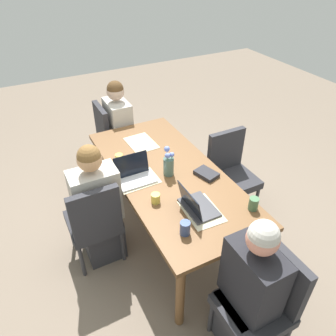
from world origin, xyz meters
TOP-DOWN VIEW (x-y plane):
  - ground_plane at (0.00, 0.00)m, footprint 10.00×10.00m
  - dining_table at (0.00, 0.00)m, footprint 2.01×0.91m
  - chair_head_left_left_near at (-1.28, -0.07)m, footprint 0.44×0.44m
  - person_head_left_left_near at (-1.22, 0.01)m, footprint 0.40×0.36m
  - chair_head_right_left_mid at (1.30, 0.11)m, footprint 0.44×0.44m
  - person_head_right_left_mid at (1.24, 0.03)m, footprint 0.40×0.36m
  - chair_far_left_far at (-0.03, 0.73)m, footprint 0.44×0.44m
  - person_far_left_far at (0.04, 0.67)m, footprint 0.36×0.40m
  - chair_near_right_near at (0.04, -0.76)m, footprint 0.44×0.44m
  - flower_vase at (-0.03, 0.01)m, footprint 0.10×0.10m
  - placemat_head_left_left_near at (-0.58, 0.00)m, footprint 0.37×0.28m
  - placemat_head_right_left_mid at (0.59, 0.01)m, footprint 0.37×0.27m
  - placemat_far_left_far at (0.02, 0.29)m, footprint 0.27×0.36m
  - laptop_head_left_left_near at (-0.54, 0.03)m, footprint 0.32×0.22m
  - laptop_far_left_far at (0.05, 0.31)m, footprint 0.22×0.32m
  - coffee_mug_near_left at (-0.31, 0.27)m, footprint 0.07×0.07m
  - coffee_mug_near_right at (0.35, 0.34)m, footprint 0.07×0.07m
  - coffee_mug_centre_left at (-0.73, -0.38)m, footprint 0.08×0.08m
  - coffee_mug_centre_right at (-0.72, 0.23)m, footprint 0.08×0.08m
  - book_red_cover at (-0.20, -0.29)m, footprint 0.23×0.19m

SIDE VIEW (x-z plane):
  - ground_plane at x=0.00m, z-range 0.00..0.00m
  - chair_head_left_left_near at x=-1.28m, z-range 0.05..0.95m
  - chair_head_right_left_mid at x=1.30m, z-range 0.05..0.95m
  - chair_far_left_far at x=-0.03m, z-range 0.05..0.95m
  - chair_near_right_near at x=0.04m, z-range 0.05..0.95m
  - person_head_left_left_near at x=-1.22m, z-range -0.07..1.12m
  - person_head_right_left_mid at x=1.24m, z-range -0.07..1.12m
  - person_far_left_far at x=0.04m, z-range -0.07..1.12m
  - dining_table at x=0.00m, z-range 0.29..1.04m
  - placemat_head_left_left_near at x=-0.58m, z-range 0.74..0.75m
  - placemat_head_right_left_mid at x=0.59m, z-range 0.74..0.75m
  - placemat_far_left_far at x=0.02m, z-range 0.74..0.75m
  - book_red_cover at x=-0.20m, z-range 0.74..0.78m
  - coffee_mug_near_left at x=-0.31m, z-range 0.74..0.82m
  - laptop_head_left_left_near at x=-0.54m, z-range 0.68..0.89m
  - laptop_far_left_far at x=0.05m, z-range 0.68..0.89m
  - coffee_mug_near_right at x=0.35m, z-range 0.74..0.83m
  - coffee_mug_centre_left at x=-0.73m, z-range 0.74..0.85m
  - coffee_mug_centre_right at x=-0.72m, z-range 0.74..0.85m
  - flower_vase at x=-0.03m, z-range 0.71..1.00m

